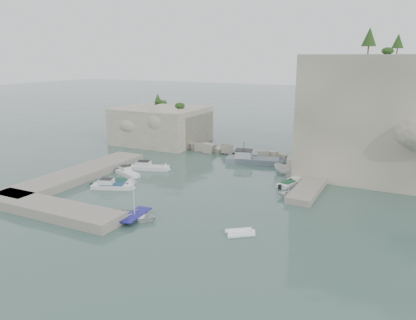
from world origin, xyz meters
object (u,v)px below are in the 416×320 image
at_px(motorboat_c, 119,184).
at_px(work_boat, 255,163).
at_px(tender_east_a, 289,198).
at_px(tender_east_d, 286,175).
at_px(inflatable_dinghy, 240,235).
at_px(tender_east_b, 288,186).
at_px(motorboat_a, 149,169).
at_px(rowboat, 135,219).
at_px(motorboat_b, 128,175).
at_px(motorboat_d, 113,188).
at_px(tender_east_c, 300,180).

xyz_separation_m(motorboat_c, work_boat, (12.44, 18.87, 0.00)).
bearing_deg(motorboat_c, work_boat, 52.97).
distance_m(tender_east_a, tender_east_d, 9.99).
bearing_deg(inflatable_dinghy, tender_east_a, 46.38).
relative_size(tender_east_a, tender_east_d, 0.63).
height_order(tender_east_b, tender_east_d, tender_east_d).
height_order(inflatable_dinghy, work_boat, work_boat).
bearing_deg(inflatable_dinghy, motorboat_c, 122.53).
distance_m(motorboat_a, rowboat, 19.48).
bearing_deg(motorboat_b, tender_east_b, 34.75).
relative_size(motorboat_d, rowboat, 1.16).
relative_size(motorboat_a, tender_east_c, 1.43).
distance_m(rowboat, tender_east_b, 21.59).
xyz_separation_m(motorboat_b, tender_east_b, (22.22, 5.57, 0.00)).
xyz_separation_m(motorboat_c, tender_east_d, (18.84, 14.58, 0.00)).
height_order(motorboat_d, tender_east_c, motorboat_d).
relative_size(motorboat_c, work_boat, 0.46).
bearing_deg(motorboat_d, motorboat_b, 87.44).
height_order(tender_east_d, work_boat, work_boat).
bearing_deg(tender_east_d, motorboat_c, 155.52).
bearing_deg(work_boat, motorboat_d, -134.33).
bearing_deg(rowboat, tender_east_b, -38.27).
bearing_deg(tender_east_a, motorboat_a, 63.41).
height_order(motorboat_a, tender_east_c, motorboat_a).
height_order(motorboat_a, tender_east_d, tender_east_d).
height_order(rowboat, tender_east_c, rowboat).
distance_m(motorboat_d, motorboat_b, 6.07).
relative_size(motorboat_b, tender_east_d, 1.07).
distance_m(motorboat_c, work_boat, 22.61).
distance_m(tender_east_c, work_boat, 10.81).
height_order(tender_east_c, tender_east_d, tender_east_d).
distance_m(tender_east_b, tender_east_c, 3.43).
bearing_deg(tender_east_b, tender_east_d, 36.97).
bearing_deg(motorboat_d, work_boat, 37.96).
relative_size(motorboat_c, motorboat_d, 0.78).
distance_m(motorboat_c, tender_east_b, 22.72).
bearing_deg(tender_east_a, tender_east_c, -14.91).
bearing_deg(motorboat_d, tender_east_a, -4.12).
distance_m(motorboat_d, tender_east_b, 23.15).
xyz_separation_m(tender_east_c, tender_east_d, (-2.55, 1.76, 0.00)).
relative_size(inflatable_dinghy, tender_east_b, 0.73).
relative_size(motorboat_d, work_boat, 0.59).
bearing_deg(tender_east_a, tender_east_d, -1.01).
bearing_deg(motorboat_c, tender_east_a, 9.42).
bearing_deg(tender_east_d, tender_east_c, -96.91).
bearing_deg(tender_east_b, rowboat, 165.76).
bearing_deg(motorboat_b, motorboat_d, -49.94).
xyz_separation_m(inflatable_dinghy, tender_east_a, (1.30, 12.55, 0.00)).
relative_size(rowboat, tender_east_d, 1.14).
distance_m(motorboat_c, inflatable_dinghy, 22.00).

